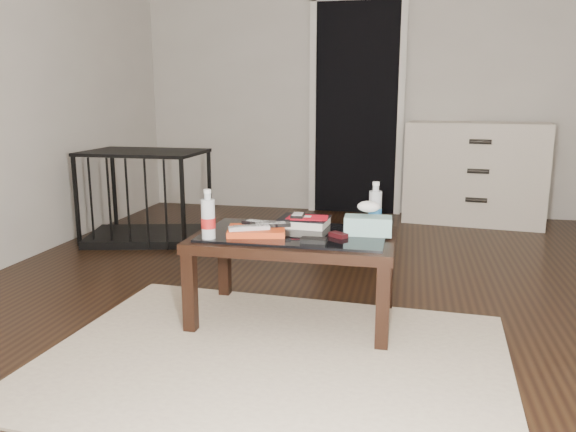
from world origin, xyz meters
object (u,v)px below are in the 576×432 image
dresser (475,173)px  tissue_box (368,225)px  textbook (304,222)px  water_bottle_right (375,205)px  water_bottle_left (208,214)px  pet_crate (147,212)px  coffee_table (294,245)px

dresser → tissue_box: bearing=-99.7°
textbook → tissue_box: bearing=-13.8°
water_bottle_right → water_bottle_left: bearing=-151.9°
dresser → water_bottle_right: (-0.74, -2.37, 0.13)m
dresser → pet_crate: (-2.60, -1.24, -0.22)m
pet_crate → water_bottle_left: (1.10, -1.54, 0.35)m
dresser → pet_crate: 2.89m
dresser → coffee_table: bearing=-106.5°
dresser → pet_crate: dresser is taller
coffee_table → water_bottle_right: water_bottle_right is taller
textbook → dresser: bearing=70.0°
dresser → water_bottle_left: bearing=-111.4°
tissue_box → dresser: bearing=71.0°
textbook → water_bottle_right: bearing=13.1°
pet_crate → water_bottle_right: (1.86, -1.14, 0.35)m
coffee_table → tissue_box: bearing=6.9°
textbook → water_bottle_left: 0.54m
pet_crate → textbook: bearing=-52.6°
coffee_table → textbook: size_ratio=4.00×
water_bottle_right → tissue_box: size_ratio=1.03×
pet_crate → tissue_box: 2.27m
pet_crate → water_bottle_right: 2.21m
tissue_box → coffee_table: bearing=-175.5°
pet_crate → textbook: pet_crate is taller
textbook → water_bottle_right: 0.38m
textbook → water_bottle_left: size_ratio=1.05×
water_bottle_left → pet_crate: bearing=125.4°
pet_crate → textbook: 1.93m
coffee_table → tissue_box: 0.38m
water_bottle_left → water_bottle_right: (0.76, 0.41, 0.00)m
coffee_table → dresser: (1.12, 2.59, 0.05)m
dresser → textbook: bearing=-107.5°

